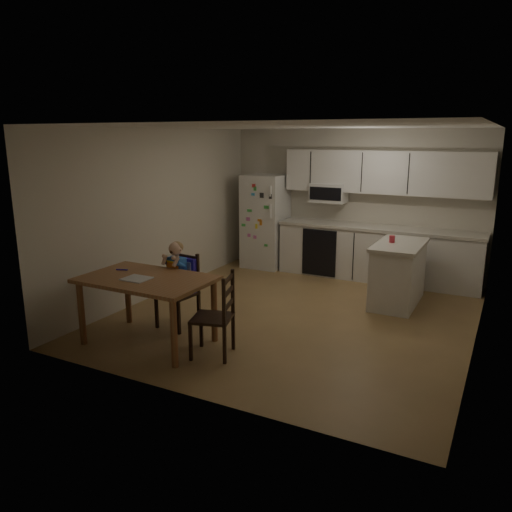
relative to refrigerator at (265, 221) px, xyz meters
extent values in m
cube|color=olive|center=(1.55, -2.15, -0.85)|extent=(4.50, 5.00, 0.01)
cube|color=beige|center=(1.55, 0.35, 0.40)|extent=(4.50, 0.02, 2.50)
cube|color=beige|center=(-0.70, -2.15, 0.40)|extent=(0.02, 5.00, 2.50)
cube|color=beige|center=(3.80, -2.15, 0.40)|extent=(0.02, 5.00, 2.50)
cube|color=white|center=(1.55, -2.15, 1.65)|extent=(4.50, 5.00, 0.01)
cube|color=silver|center=(0.00, 0.00, 0.00)|extent=(0.72, 0.70, 1.70)
cube|color=silver|center=(2.08, 0.05, -0.42)|extent=(3.34, 0.60, 0.86)
cube|color=beige|center=(2.08, 0.04, 0.04)|extent=(3.37, 0.62, 0.05)
cube|color=black|center=(1.16, -0.26, -0.42)|extent=(0.60, 0.02, 0.80)
cube|color=silver|center=(2.08, 0.18, 0.95)|extent=(3.34, 0.34, 0.70)
cube|color=silver|center=(1.16, 0.15, 0.57)|extent=(0.60, 0.38, 0.33)
cube|color=silver|center=(2.66, -1.05, -0.43)|extent=(0.58, 1.16, 0.85)
cube|color=beige|center=(2.66, -1.05, 0.02)|extent=(0.64, 1.22, 0.05)
cylinder|color=red|center=(2.54, -1.05, 0.10)|extent=(0.08, 0.08, 0.10)
cube|color=brown|center=(0.37, -3.83, -0.07)|extent=(1.49, 0.96, 0.04)
cylinder|color=brown|center=(-0.29, -4.22, -0.47)|extent=(0.07, 0.07, 0.76)
cylinder|color=brown|center=(-0.29, -3.43, -0.47)|extent=(0.07, 0.07, 0.76)
cylinder|color=brown|center=(1.03, -4.22, -0.47)|extent=(0.07, 0.07, 0.76)
cylinder|color=brown|center=(1.03, -3.43, -0.47)|extent=(0.07, 0.07, 0.76)
cube|color=#B7B7BC|center=(0.32, -3.93, -0.05)|extent=(0.30, 0.26, 0.01)
cylinder|color=#2D20C8|center=(-0.11, -3.72, -0.04)|extent=(0.12, 0.06, 0.02)
cube|color=black|center=(0.37, -3.26, -0.42)|extent=(0.46, 0.46, 0.03)
cube|color=black|center=(0.16, -3.42, -0.64)|extent=(0.04, 0.04, 0.42)
cube|color=black|center=(0.21, -3.05, -0.64)|extent=(0.04, 0.04, 0.42)
cube|color=black|center=(0.54, -3.47, -0.64)|extent=(0.04, 0.04, 0.42)
cube|color=black|center=(0.58, -3.09, -0.64)|extent=(0.04, 0.04, 0.42)
cube|color=black|center=(0.39, -3.07, -0.15)|extent=(0.42, 0.08, 0.50)
cube|color=#2D20C8|center=(0.37, -3.26, -0.35)|extent=(0.41, 0.38, 0.10)
cube|color=#2D20C8|center=(0.39, -3.12, -0.13)|extent=(0.38, 0.10, 0.34)
cube|color=#5283DE|center=(0.37, -3.28, -0.30)|extent=(0.32, 0.29, 0.02)
cube|color=#1F57A6|center=(0.37, -3.25, -0.07)|extent=(0.23, 0.16, 0.26)
cube|color=orange|center=(0.37, -3.31, -0.08)|extent=(0.19, 0.03, 0.20)
sphere|color=beige|center=(0.37, -3.26, 0.17)|extent=(0.19, 0.19, 0.17)
ellipsoid|color=olive|center=(0.37, -3.26, 0.19)|extent=(0.19, 0.18, 0.14)
cube|color=black|center=(1.22, -3.78, -0.41)|extent=(0.52, 0.52, 0.03)
cube|color=black|center=(0.99, -3.65, -0.64)|extent=(0.04, 0.04, 0.42)
cube|color=black|center=(1.35, -3.54, -0.64)|extent=(0.04, 0.04, 0.42)
cube|color=black|center=(1.09, -4.01, -0.64)|extent=(0.04, 0.04, 0.42)
cube|color=black|center=(1.46, -3.91, -0.64)|extent=(0.04, 0.04, 0.42)
cube|color=black|center=(1.41, -3.73, -0.15)|extent=(0.15, 0.41, 0.50)
camera|label=1|loc=(4.03, -8.14, 1.54)|focal=35.00mm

